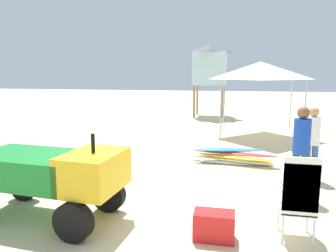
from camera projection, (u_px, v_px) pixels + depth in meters
ground at (168, 209)px, 5.80m from camera, size 80.00×80.00×0.00m
utility_cart at (51, 174)px, 5.29m from camera, size 2.65×1.49×1.50m
stacked_plastic_chairs at (299, 192)px, 4.58m from camera, size 0.48×0.48×1.29m
surfboard_pile at (234, 157)px, 8.66m from camera, size 2.48×0.78×0.40m
lifeguard_near_center at (301, 145)px, 6.25m from camera, size 0.32×0.32×1.79m
lifeguard_far_right at (312, 138)px, 7.32m from camera, size 0.32×0.32×1.68m
popup_canopy at (260, 71)px, 12.13m from camera, size 2.83×2.83×2.86m
lifeguard_tower at (210, 64)px, 17.96m from camera, size 1.98×1.98×4.03m
cooler_box at (214, 226)px, 4.71m from camera, size 0.60×0.35×0.42m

